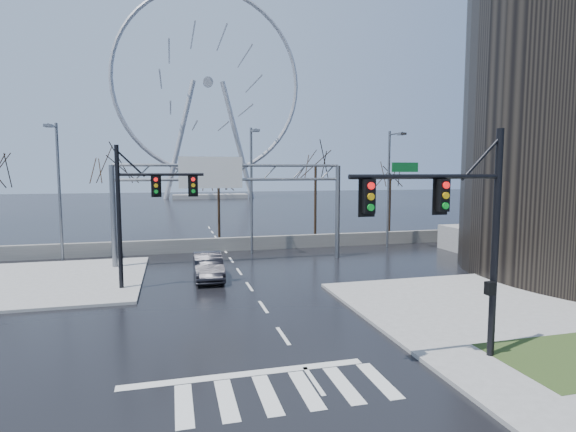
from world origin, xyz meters
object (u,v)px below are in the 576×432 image
object	(u,v)px
signal_mast_far	(140,203)
car	(208,266)
ferris_wheel	(208,90)
signal_mast_near	(462,223)
sign_gantry	(227,191)

from	to	relation	value
signal_mast_far	car	bearing A→B (deg)	22.28
ferris_wheel	signal_mast_far	bearing A→B (deg)	-97.20
signal_mast_near	signal_mast_far	size ratio (longest dim) A/B	1.00
signal_mast_near	ferris_wheel	world-z (taller)	ferris_wheel
signal_mast_near	signal_mast_far	distance (m)	17.03
sign_gantry	car	distance (m)	6.50
sign_gantry	car	world-z (taller)	sign_gantry
signal_mast_far	ferris_wheel	world-z (taller)	ferris_wheel
ferris_wheel	car	distance (m)	88.51
ferris_wheel	car	world-z (taller)	ferris_wheel
signal_mast_near	ferris_wheel	bearing A→B (deg)	90.08
signal_mast_far	car	world-z (taller)	signal_mast_far
signal_mast_far	ferris_wheel	bearing A→B (deg)	82.80
signal_mast_far	ferris_wheel	distance (m)	89.30
signal_mast_far	car	distance (m)	5.72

